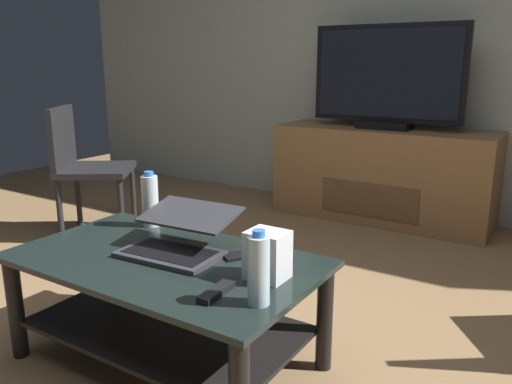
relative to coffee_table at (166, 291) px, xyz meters
name	(u,v)px	position (x,y,z in m)	size (l,w,h in m)	color
ground_plane	(195,373)	(0.13, -0.01, -0.29)	(7.68, 7.68, 0.00)	olive
back_wall	(416,21)	(0.13, 2.55, 1.11)	(6.40, 0.12, 2.80)	#A8B2A8
coffee_table	(166,291)	(0.00, 0.00, 0.00)	(1.13, 0.66, 0.43)	black
media_cabinet	(382,174)	(0.06, 2.23, 0.04)	(1.53, 0.52, 0.66)	olive
television	(387,79)	(0.06, 2.21, 0.71)	(1.05, 0.20, 0.71)	black
side_chair	(84,163)	(-1.46, 0.85, 0.19)	(0.61, 0.61, 0.84)	black
laptop	(178,237)	(0.01, 0.07, 0.19)	(0.39, 0.38, 0.15)	#333338
router_box	(267,255)	(0.41, 0.05, 0.21)	(0.13, 0.11, 0.16)	silver
water_bottle_near	(150,200)	(-0.30, 0.25, 0.25)	(0.07, 0.07, 0.24)	silver
water_bottle_far	(259,270)	(0.49, -0.13, 0.24)	(0.07, 0.07, 0.23)	silver
cell_phone	(242,255)	(0.24, 0.16, 0.14)	(0.07, 0.14, 0.01)	black
tv_remote	(217,292)	(0.35, -0.15, 0.14)	(0.04, 0.16, 0.02)	black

